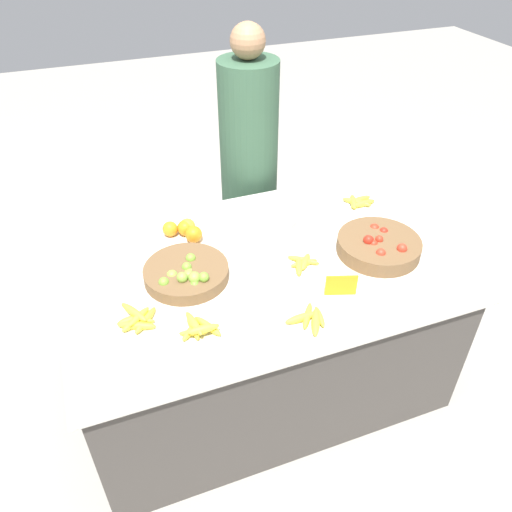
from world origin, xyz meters
The scene contains 13 objects.
ground_plane centered at (0.00, 0.00, 0.00)m, with size 12.00×12.00×0.00m, color #A39E93.
market_table centered at (0.00, 0.00, 0.37)m, with size 1.76×1.20×0.74m.
lime_bowl centered at (-0.33, 0.01, 0.77)m, with size 0.38×0.38×0.10m.
tomato_basket centered at (0.58, -0.11, 0.78)m, with size 0.39×0.39×0.11m.
orange_pile centered at (-0.25, 0.34, 0.78)m, with size 0.18×0.17×0.08m.
metal_bowl centered at (0.16, 0.25, 0.78)m, with size 0.28×0.28×0.08m.
price_sign centered at (0.27, -0.32, 0.79)m, with size 0.13×0.05×0.10m.
banana_bunch_middle_right centered at (0.08, -0.42, 0.75)m, with size 0.17×0.19×0.03m.
banana_bunch_front_right centered at (-0.58, -0.19, 0.76)m, with size 0.18×0.18×0.06m.
banana_bunch_front_center centered at (0.71, 0.30, 0.75)m, with size 0.17×0.15×0.03m.
banana_bunch_middle_left centered at (0.20, -0.08, 0.75)m, with size 0.15×0.16×0.03m.
banana_bunch_back_center centered at (-0.36, -0.32, 0.76)m, with size 0.17×0.16×0.06m.
vendor_person centered at (0.27, 0.86, 0.73)m, with size 0.34×0.34×1.59m.
Camera 1 is at (-0.63, -1.69, 2.18)m, focal length 35.00 mm.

